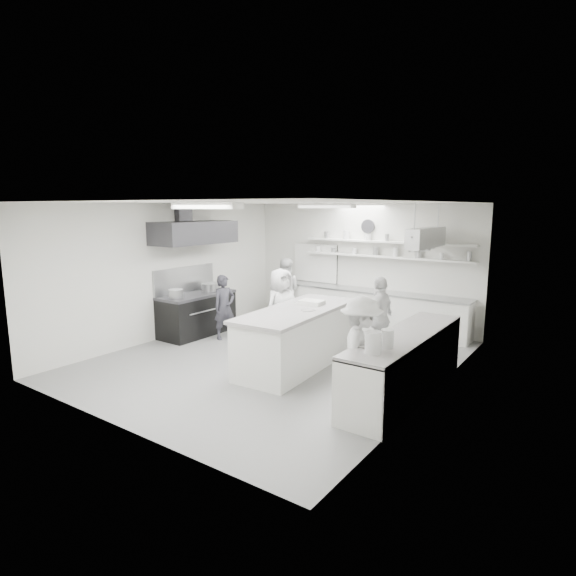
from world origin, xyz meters
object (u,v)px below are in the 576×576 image
Objects in this scene: prep_island at (297,338)px; cook_back at (285,290)px; stove at (197,315)px; right_counter at (405,365)px; back_counter at (365,309)px; cook_stove at (224,307)px.

prep_island is 3.34m from cook_back.
stove is 5.28m from right_counter.
prep_island is 1.70× the size of cook_back.
back_counter is 2.06m from cook_back.
cook_stove is (0.78, 0.09, 0.27)m from stove.
stove is 1.10× the size of cook_back.
right_counter is 2.01× the size of cook_back.
stove is 1.25× the size of cook_stove.
right_counter is at bearing -7.62° from prep_island.
stove is at bearing 111.28° from cook_stove.
cook_stove is 2.03m from cook_back.
stove is at bearing -136.01° from back_counter.
cook_stove is (-2.33, 0.54, 0.21)m from prep_island.
cook_back is (-1.91, -0.69, 0.36)m from back_counter.
cook_back is at bearing 64.82° from stove.
stove is 0.65× the size of prep_island.
prep_island is 1.94× the size of cook_stove.
stove is at bearing 37.42° from cook_back.
cook_back is at bearing 8.65° from cook_stove.
back_counter is 3.47× the size of cook_stove.
right_counter is (5.25, -0.60, 0.02)m from stove.
back_counter is at bearing -23.45° from cook_stove.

